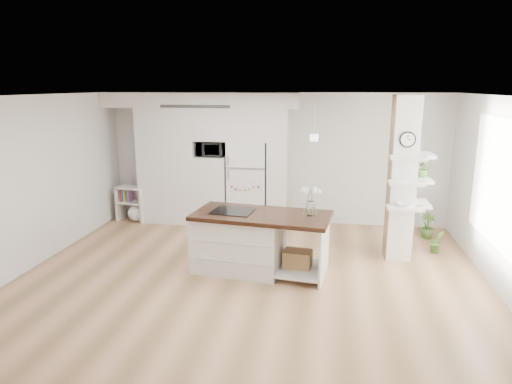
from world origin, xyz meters
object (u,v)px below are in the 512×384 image
(kitchen_island, at_px, (247,240))
(floor_plant_a, at_px, (437,241))
(refrigerator, at_px, (248,183))
(bookshelf, at_px, (134,206))

(kitchen_island, height_order, floor_plant_a, kitchen_island)
(kitchen_island, bearing_deg, refrigerator, 106.66)
(refrigerator, distance_m, kitchen_island, 2.47)
(floor_plant_a, bearing_deg, kitchen_island, -158.47)
(refrigerator, bearing_deg, bookshelf, -175.60)
(bookshelf, bearing_deg, kitchen_island, -29.06)
(refrigerator, relative_size, bookshelf, 2.34)
(refrigerator, relative_size, floor_plant_a, 4.13)
(refrigerator, xyz_separation_m, kitchen_island, (0.41, -2.40, -0.39))
(floor_plant_a, bearing_deg, refrigerator, 161.62)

